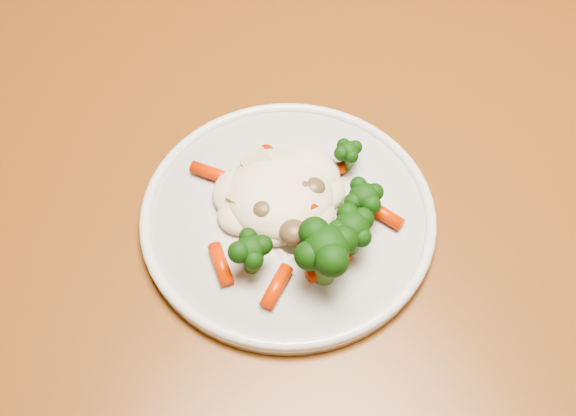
# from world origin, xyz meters

# --- Properties ---
(dining_table) EXTENTS (1.32, 0.93, 0.75)m
(dining_table) POSITION_xyz_m (-0.17, -0.29, 0.66)
(dining_table) COLOR brown
(dining_table) RESTS_ON ground
(plate) EXTENTS (0.26, 0.26, 0.01)m
(plate) POSITION_xyz_m (-0.15, -0.33, 0.76)
(plate) COLOR silver
(plate) RESTS_ON dining_table
(meal) EXTENTS (0.17, 0.19, 0.05)m
(meal) POSITION_xyz_m (-0.15, -0.35, 0.78)
(meal) COLOR #F0E5C0
(meal) RESTS_ON plate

